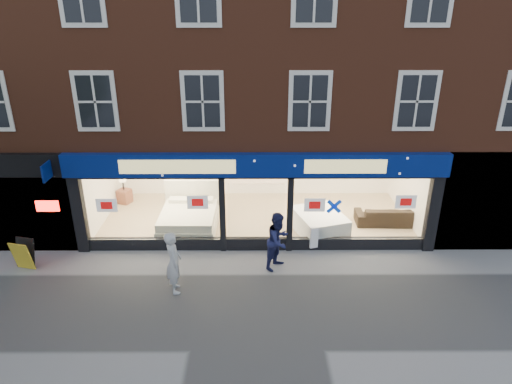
{
  "coord_description": "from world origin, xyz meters",
  "views": [
    {
      "loc": [
        -0.07,
        -9.74,
        7.48
      ],
      "look_at": [
        -0.01,
        2.5,
        2.25
      ],
      "focal_mm": 32.0,
      "sensor_mm": 36.0,
      "label": 1
    }
  ],
  "objects_px": {
    "sofa": "(386,215)",
    "pedestrian_blue": "(278,241)",
    "display_bed": "(189,217)",
    "pedestrian_grey": "(174,262)",
    "a_board": "(24,254)",
    "mattress_stack": "(319,223)"
  },
  "relations": [
    {
      "from": "sofa",
      "to": "pedestrian_blue",
      "type": "height_order",
      "value": "pedestrian_blue"
    },
    {
      "from": "display_bed",
      "to": "pedestrian_grey",
      "type": "bearing_deg",
      "value": -88.0
    },
    {
      "from": "a_board",
      "to": "pedestrian_grey",
      "type": "relative_size",
      "value": 0.53
    },
    {
      "from": "pedestrian_grey",
      "to": "sofa",
      "type": "bearing_deg",
      "value": -74.9
    },
    {
      "from": "pedestrian_blue",
      "to": "a_board",
      "type": "bearing_deg",
      "value": 127.03
    },
    {
      "from": "display_bed",
      "to": "mattress_stack",
      "type": "xyz_separation_m",
      "value": [
        4.46,
        -0.43,
        -0.01
      ]
    },
    {
      "from": "display_bed",
      "to": "pedestrian_grey",
      "type": "distance_m",
      "value": 3.62
    },
    {
      "from": "mattress_stack",
      "to": "pedestrian_blue",
      "type": "distance_m",
      "value": 2.5
    },
    {
      "from": "sofa",
      "to": "mattress_stack",
      "type": "bearing_deg",
      "value": 17.18
    },
    {
      "from": "pedestrian_grey",
      "to": "pedestrian_blue",
      "type": "distance_m",
      "value": 3.13
    },
    {
      "from": "mattress_stack",
      "to": "pedestrian_blue",
      "type": "bearing_deg",
      "value": -127.16
    },
    {
      "from": "pedestrian_blue",
      "to": "display_bed",
      "type": "bearing_deg",
      "value": 87.69
    },
    {
      "from": "a_board",
      "to": "sofa",
      "type": "bearing_deg",
      "value": 26.8
    },
    {
      "from": "display_bed",
      "to": "pedestrian_blue",
      "type": "height_order",
      "value": "pedestrian_blue"
    },
    {
      "from": "mattress_stack",
      "to": "pedestrian_grey",
      "type": "xyz_separation_m",
      "value": [
        -4.38,
        -3.16,
        0.44
      ]
    },
    {
      "from": "display_bed",
      "to": "sofa",
      "type": "relative_size",
      "value": 1.11
    },
    {
      "from": "mattress_stack",
      "to": "pedestrian_blue",
      "type": "relative_size",
      "value": 1.23
    },
    {
      "from": "sofa",
      "to": "pedestrian_grey",
      "type": "relative_size",
      "value": 1.2
    },
    {
      "from": "sofa",
      "to": "pedestrian_grey",
      "type": "xyz_separation_m",
      "value": [
        -6.84,
        -3.85,
        0.49
      ]
    },
    {
      "from": "mattress_stack",
      "to": "a_board",
      "type": "xyz_separation_m",
      "value": [
        -9.04,
        -2.02,
        0.01
      ]
    },
    {
      "from": "display_bed",
      "to": "a_board",
      "type": "xyz_separation_m",
      "value": [
        -4.58,
        -2.45,
        -0.0
      ]
    },
    {
      "from": "mattress_stack",
      "to": "sofa",
      "type": "xyz_separation_m",
      "value": [
        2.46,
        0.69,
        -0.05
      ]
    }
  ]
}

